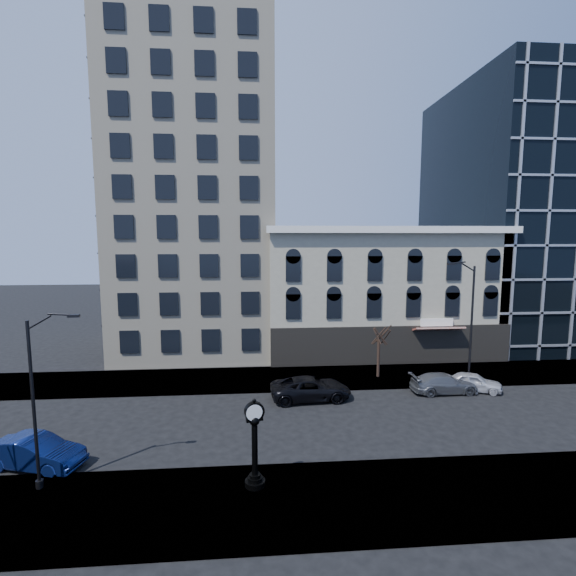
{
  "coord_description": "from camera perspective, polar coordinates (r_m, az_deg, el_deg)",
  "views": [
    {
      "loc": [
        -0.28,
        -24.88,
        11.56
      ],
      "look_at": [
        2.0,
        4.0,
        8.0
      ],
      "focal_mm": 26.0,
      "sensor_mm": 36.0,
      "label": 1
    }
  ],
  "objects": [
    {
      "name": "street_clock",
      "position": [
        20.46,
        -4.58,
        -20.83
      ],
      "size": [
        0.95,
        0.95,
        4.19
      ],
      "rotation": [
        0.0,
        0.0,
        0.29
      ],
      "color": "black",
      "rests_on": "sidewalk_near"
    },
    {
      "name": "car_near_b",
      "position": [
        25.86,
        -31.28,
        -18.64
      ],
      "size": [
        5.13,
        2.88,
        1.6
      ],
      "primitive_type": "imported",
      "rotation": [
        0.0,
        0.0,
        1.31
      ],
      "color": "#0C194C",
      "rests_on": "ground"
    },
    {
      "name": "car_far_b",
      "position": [
        33.92,
        20.54,
        -12.09
      ],
      "size": [
        4.99,
        2.13,
        1.43
      ],
      "primitive_type": "imported",
      "rotation": [
        0.0,
        0.0,
        1.59
      ],
      "color": "#595B60",
      "rests_on": "ground"
    },
    {
      "name": "cream_tower",
      "position": [
        44.82,
        -12.46,
        16.81
      ],
      "size": [
        15.9,
        15.4,
        42.5
      ],
      "color": "beige",
      "rests_on": "ground"
    },
    {
      "name": "street_lamp_far",
      "position": [
        35.09,
        23.0,
        -0.24
      ],
      "size": [
        2.52,
        0.39,
        9.74
      ],
      "rotation": [
        0.0,
        0.0,
        3.16
      ],
      "color": "black",
      "rests_on": "sidewalk_far"
    },
    {
      "name": "ground",
      "position": [
        27.43,
        -3.69,
        -17.93
      ],
      "size": [
        160.0,
        160.0,
        0.0
      ],
      "primitive_type": "plane",
      "color": "black",
      "rests_on": "ground"
    },
    {
      "name": "bare_tree_far",
      "position": [
        34.86,
        12.36,
        -5.59
      ],
      "size": [
        3.04,
        3.04,
        5.22
      ],
      "color": "#302118",
      "rests_on": "sidewalk_far"
    },
    {
      "name": "street_lamp_near",
      "position": [
        21.61,
        -30.33,
        -7.89
      ],
      "size": [
        2.14,
        0.48,
        8.27
      ],
      "rotation": [
        0.0,
        0.0,
        0.11
      ],
      "color": "black",
      "rests_on": "sidewalk_near"
    },
    {
      "name": "car_far_c",
      "position": [
        35.16,
        24.01,
        -11.64
      ],
      "size": [
        4.3,
        3.03,
        1.36
      ],
      "primitive_type": "imported",
      "rotation": [
        0.0,
        0.0,
        1.17
      ],
      "color": "silver",
      "rests_on": "ground"
    },
    {
      "name": "sidewalk_far",
      "position": [
        34.83,
        -3.89,
        -12.29
      ],
      "size": [
        160.0,
        6.0,
        0.12
      ],
      "primitive_type": "cube",
      "color": "gray",
      "rests_on": "ground"
    },
    {
      "name": "sidewalk_near",
      "position": [
        20.42,
        -3.31,
        -27.27
      ],
      "size": [
        160.0,
        6.0,
        0.12
      ],
      "primitive_type": "cube",
      "color": "gray",
      "rests_on": "ground"
    },
    {
      "name": "victorian_row",
      "position": [
        42.94,
        12.15,
        -0.6
      ],
      "size": [
        22.6,
        11.19,
        12.5
      ],
      "color": "#AAA48C",
      "rests_on": "ground"
    },
    {
      "name": "car_far_a",
      "position": [
        30.66,
        3.12,
        -13.55
      ],
      "size": [
        5.9,
        3.02,
        1.59
      ],
      "primitive_type": "imported",
      "rotation": [
        0.0,
        0.0,
        1.64
      ],
      "color": "black",
      "rests_on": "ground"
    },
    {
      "name": "glass_office",
      "position": [
        56.07,
        31.02,
        8.51
      ],
      "size": [
        20.0,
        20.15,
        28.0
      ],
      "color": "black",
      "rests_on": "ground"
    }
  ]
}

